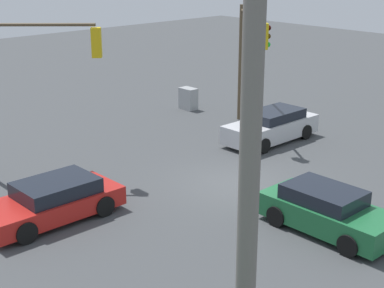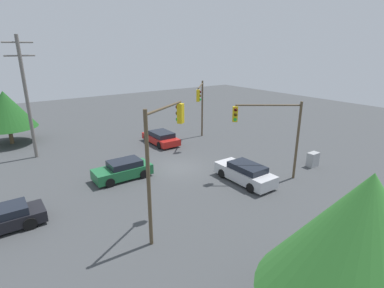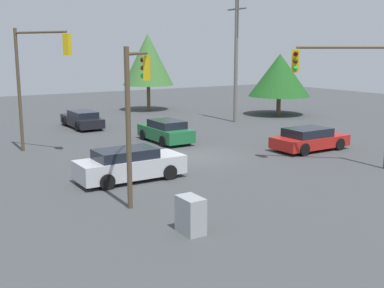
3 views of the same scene
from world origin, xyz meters
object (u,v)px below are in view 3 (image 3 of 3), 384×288
at_px(sedan_green, 166,131).
at_px(traffic_signal_aux, 350,81).
at_px(sedan_red, 309,139).
at_px(traffic_signal_main, 37,69).
at_px(traffic_signal_cross, 137,92).
at_px(electrical_cabinet, 191,215).
at_px(sedan_dark, 82,119).
at_px(sedan_silver, 130,165).

bearing_deg(sedan_green, traffic_signal_aux, -67.77).
relative_size(sedan_red, traffic_signal_main, 0.66).
relative_size(sedan_red, traffic_signal_aux, 0.75).
bearing_deg(sedan_red, traffic_signal_cross, -79.07).
xyz_separation_m(traffic_signal_cross, traffic_signal_aux, (1.53, 10.14, 0.15)).
bearing_deg(sedan_red, electrical_cabinet, -60.20).
bearing_deg(sedan_green, sedan_dark, 107.11).
distance_m(sedan_red, sedan_dark, 16.38).
bearing_deg(traffic_signal_cross, sedan_dark, 23.34).
xyz_separation_m(sedan_silver, electrical_cabinet, (6.55, -1.02, -0.11)).
height_order(sedan_red, sedan_silver, sedan_silver).
bearing_deg(sedan_red, sedan_silver, -87.80).
bearing_deg(electrical_cabinet, sedan_red, 119.80).
bearing_deg(sedan_red, sedan_dark, -150.56).
xyz_separation_m(sedan_green, sedan_dark, (-7.91, -2.44, -0.05)).
bearing_deg(sedan_dark, traffic_signal_cross, -102.19).
xyz_separation_m(sedan_dark, electrical_cabinet, (21.24, -4.13, -0.04)).
bearing_deg(electrical_cabinet, traffic_signal_aux, 106.68).
height_order(sedan_green, sedan_silver, sedan_silver).
bearing_deg(traffic_signal_main, electrical_cabinet, -28.79).
bearing_deg(sedan_silver, traffic_signal_cross, -14.20).
distance_m(sedan_dark, electrical_cabinet, 21.64).
distance_m(sedan_dark, traffic_signal_aux, 19.51).
distance_m(traffic_signal_main, traffic_signal_cross, 9.47).
distance_m(sedan_red, sedan_silver, 11.17).
xyz_separation_m(sedan_dark, traffic_signal_main, (7.14, -4.81, 3.91)).
bearing_deg(traffic_signal_main, sedan_red, 29.43).
relative_size(sedan_red, sedan_green, 1.07).
distance_m(traffic_signal_cross, traffic_signal_aux, 10.26).
xyz_separation_m(sedan_red, traffic_signal_aux, (3.77, -1.48, 3.46)).
bearing_deg(sedan_green, sedan_silver, -129.27).
relative_size(sedan_dark, electrical_cabinet, 4.02).
height_order(sedan_red, traffic_signal_aux, traffic_signal_aux).
xyz_separation_m(sedan_green, sedan_silver, (6.78, -5.54, 0.02)).
relative_size(traffic_signal_main, electrical_cabinet, 5.83).
bearing_deg(traffic_signal_cross, sedan_silver, 21.33).
relative_size(sedan_silver, traffic_signal_main, 0.70).
relative_size(sedan_silver, traffic_signal_aux, 0.79).
relative_size(sedan_green, sedan_silver, 0.89).
relative_size(traffic_signal_cross, electrical_cabinet, 4.94).
height_order(sedan_silver, electrical_cabinet, sedan_silver).
xyz_separation_m(sedan_green, traffic_signal_cross, (8.60, -6.00, 3.26)).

